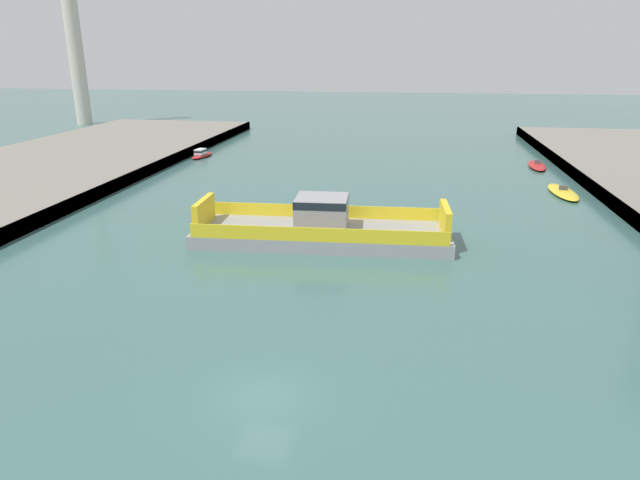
% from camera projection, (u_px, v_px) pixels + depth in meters
% --- Properties ---
extents(ground_plane, '(400.00, 400.00, 0.00)m').
position_uv_depth(ground_plane, '(263.00, 397.00, 25.32)').
color(ground_plane, '#3D6660').
extents(chain_ferry, '(20.97, 7.70, 3.78)m').
position_uv_depth(chain_ferry, '(322.00, 228.00, 45.71)').
color(chain_ferry, '#939399').
rests_on(chain_ferry, ground).
extents(moored_boat_near_left, '(2.77, 8.10, 0.98)m').
position_uv_depth(moored_boat_near_left, '(563.00, 192.00, 61.26)').
color(moored_boat_near_left, yellow).
rests_on(moored_boat_near_left, ground).
extents(moored_boat_near_right, '(2.25, 5.68, 1.28)m').
position_uv_depth(moored_boat_near_right, '(202.00, 154.00, 82.47)').
color(moored_boat_near_right, red).
rests_on(moored_boat_near_right, ground).
extents(moored_boat_mid_left, '(2.63, 7.34, 1.01)m').
position_uv_depth(moored_boat_mid_left, '(537.00, 165.00, 75.35)').
color(moored_boat_mid_left, red).
rests_on(moored_boat_mid_left, ground).
extents(smokestack_distant_a, '(3.34, 3.34, 36.28)m').
position_uv_depth(smokestack_distant_a, '(73.00, 29.00, 114.22)').
color(smokestack_distant_a, beige).
rests_on(smokestack_distant_a, ground).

